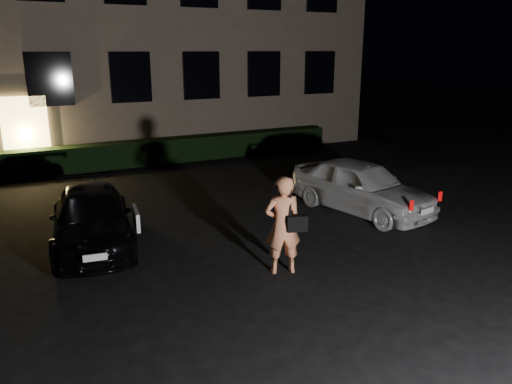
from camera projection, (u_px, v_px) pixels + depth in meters
name	position (u px, v px, depth m)	size (l,w,h in m)	color
ground	(294.00, 286.00, 8.62)	(80.00, 80.00, 0.00)	black
hedge	(139.00, 153.00, 17.49)	(15.00, 0.70, 0.85)	black
sedan	(92.00, 218.00, 10.38)	(2.08, 4.04, 1.12)	black
hatch	(361.00, 186.00, 12.41)	(2.29, 4.09, 1.32)	silver
man	(283.00, 225.00, 8.92)	(0.76, 0.61, 1.82)	#E5885C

